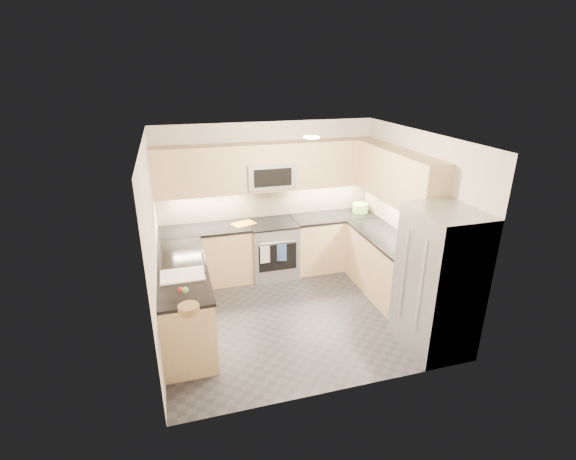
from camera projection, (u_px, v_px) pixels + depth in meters
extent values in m
cube|color=#26272C|center=(295.00, 313.00, 5.99)|extent=(3.60, 3.20, 0.00)
cube|color=beige|center=(296.00, 137.00, 5.07)|extent=(3.60, 3.20, 0.02)
cube|color=beige|center=(267.00, 198.00, 6.96)|extent=(3.60, 0.02, 2.50)
cube|color=beige|center=(343.00, 290.00, 4.10)|extent=(3.60, 0.02, 2.50)
cube|color=beige|center=(154.00, 247.00, 5.07)|extent=(0.02, 3.20, 2.50)
cube|color=beige|center=(415.00, 219.00, 5.99)|extent=(0.02, 3.20, 2.50)
cube|color=tan|center=(207.00, 257.00, 6.71)|extent=(1.42, 0.60, 0.90)
cube|color=tan|center=(333.00, 242.00, 7.27)|extent=(1.42, 0.60, 0.90)
cube|color=tan|center=(386.00, 267.00, 6.34)|extent=(0.60, 1.70, 0.90)
cube|color=tan|center=(185.00, 301.00, 5.44)|extent=(0.60, 2.00, 0.90)
cube|color=black|center=(205.00, 229.00, 6.53)|extent=(1.42, 0.63, 0.04)
cube|color=black|center=(334.00, 217.00, 7.09)|extent=(1.42, 0.63, 0.04)
cube|color=black|center=(389.00, 239.00, 6.17)|extent=(0.63, 1.70, 0.04)
cube|color=black|center=(182.00, 269.00, 5.27)|extent=(0.63, 2.00, 0.04)
cube|color=tan|center=(269.00, 167.00, 6.59)|extent=(3.60, 0.35, 0.75)
cube|color=tan|center=(398.00, 177.00, 5.98)|extent=(0.35, 1.95, 0.75)
cube|color=#C1AE8B|center=(268.00, 201.00, 6.98)|extent=(3.60, 0.01, 0.51)
cube|color=#C1AE8B|center=(398.00, 213.00, 6.41)|extent=(0.01, 2.30, 0.51)
cube|color=#94979C|center=(273.00, 249.00, 6.96)|extent=(0.76, 0.65, 0.91)
cube|color=black|center=(272.00, 223.00, 6.79)|extent=(0.76, 0.65, 0.03)
cube|color=black|center=(278.00, 258.00, 6.67)|extent=(0.62, 0.02, 0.45)
cylinder|color=#B2B5BA|center=(278.00, 243.00, 6.55)|extent=(0.60, 0.02, 0.02)
cube|color=#A5A7AD|center=(270.00, 175.00, 6.62)|extent=(0.76, 0.40, 0.40)
cube|color=black|center=(273.00, 178.00, 6.43)|extent=(0.60, 0.01, 0.28)
cube|color=#96979D|center=(438.00, 281.00, 5.00)|extent=(0.70, 0.90, 1.80)
cylinder|color=#B2B5BA|center=(420.00, 289.00, 4.73)|extent=(0.02, 0.02, 1.20)
cylinder|color=#B2B5BA|center=(404.00, 275.00, 5.05)|extent=(0.02, 0.02, 1.20)
cube|color=white|center=(183.00, 280.00, 5.06)|extent=(0.52, 0.38, 0.16)
cylinder|color=silver|center=(203.00, 263.00, 5.05)|extent=(0.03, 0.03, 0.28)
cylinder|color=#76BB50|center=(360.00, 208.00, 7.23)|extent=(0.28, 0.28, 0.15)
cube|color=orange|center=(244.00, 224.00, 6.69)|extent=(0.42, 0.36, 0.01)
cylinder|color=olive|center=(189.00, 309.00, 4.28)|extent=(0.29, 0.29, 0.08)
sphere|color=#B11E14|center=(181.00, 290.00, 4.50)|extent=(0.06, 0.06, 0.06)
sphere|color=#64BB50|center=(185.00, 290.00, 4.49)|extent=(0.07, 0.07, 0.07)
cube|color=silver|center=(265.00, 254.00, 6.54)|extent=(0.15, 0.02, 0.29)
cube|color=#2F4D82|center=(282.00, 253.00, 6.61)|extent=(0.15, 0.05, 0.29)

